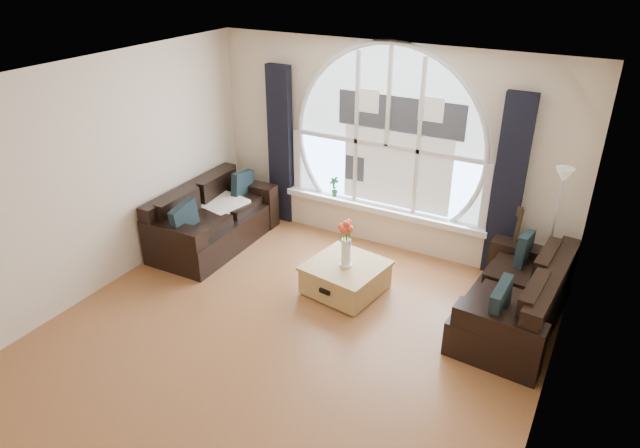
{
  "coord_description": "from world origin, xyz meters",
  "views": [
    {
      "loc": [
        2.63,
        -3.87,
        3.79
      ],
      "look_at": [
        0.0,
        0.9,
        1.05
      ],
      "focal_mm": 31.76,
      "sensor_mm": 36.0,
      "label": 1
    }
  ],
  "objects_px": {
    "sofa_right": "(514,294)",
    "vase_flowers": "(346,236)",
    "sofa_left": "(214,217)",
    "guitar": "(515,244)",
    "floor_lamp": "(552,234)",
    "potted_plant": "(334,187)",
    "coffee_chest": "(346,276)"
  },
  "relations": [
    {
      "from": "floor_lamp",
      "to": "guitar",
      "type": "bearing_deg",
      "value": 166.14
    },
    {
      "from": "vase_flowers",
      "to": "potted_plant",
      "type": "distance_m",
      "value": 1.63
    },
    {
      "from": "guitar",
      "to": "potted_plant",
      "type": "height_order",
      "value": "guitar"
    },
    {
      "from": "guitar",
      "to": "potted_plant",
      "type": "relative_size",
      "value": 3.76
    },
    {
      "from": "sofa_left",
      "to": "potted_plant",
      "type": "relative_size",
      "value": 6.53
    },
    {
      "from": "coffee_chest",
      "to": "vase_flowers",
      "type": "xyz_separation_m",
      "value": [
        0.01,
        -0.03,
        0.56
      ]
    },
    {
      "from": "coffee_chest",
      "to": "floor_lamp",
      "type": "distance_m",
      "value": 2.41
    },
    {
      "from": "sofa_right",
      "to": "vase_flowers",
      "type": "relative_size",
      "value": 2.51
    },
    {
      "from": "sofa_right",
      "to": "floor_lamp",
      "type": "relative_size",
      "value": 1.1
    },
    {
      "from": "sofa_left",
      "to": "guitar",
      "type": "xyz_separation_m",
      "value": [
        3.8,
        0.97,
        0.13
      ]
    },
    {
      "from": "coffee_chest",
      "to": "vase_flowers",
      "type": "relative_size",
      "value": 1.2
    },
    {
      "from": "potted_plant",
      "to": "coffee_chest",
      "type": "bearing_deg",
      "value": -57.37
    },
    {
      "from": "sofa_left",
      "to": "vase_flowers",
      "type": "xyz_separation_m",
      "value": [
        2.13,
        -0.24,
        0.36
      ]
    },
    {
      "from": "coffee_chest",
      "to": "guitar",
      "type": "distance_m",
      "value": 2.08
    },
    {
      "from": "sofa_right",
      "to": "guitar",
      "type": "xyz_separation_m",
      "value": [
        -0.2,
        0.91,
        0.13
      ]
    },
    {
      "from": "vase_flowers",
      "to": "guitar",
      "type": "xyz_separation_m",
      "value": [
        1.67,
        1.21,
        -0.23
      ]
    },
    {
      "from": "floor_lamp",
      "to": "potted_plant",
      "type": "xyz_separation_m",
      "value": [
        -2.93,
        0.26,
        -0.11
      ]
    },
    {
      "from": "sofa_right",
      "to": "potted_plant",
      "type": "relative_size",
      "value": 6.24
    },
    {
      "from": "coffee_chest",
      "to": "sofa_right",
      "type": "bearing_deg",
      "value": 16.82
    },
    {
      "from": "potted_plant",
      "to": "sofa_left",
      "type": "bearing_deg",
      "value": -137.85
    },
    {
      "from": "sofa_right",
      "to": "coffee_chest",
      "type": "relative_size",
      "value": 2.09
    },
    {
      "from": "sofa_right",
      "to": "guitar",
      "type": "relative_size",
      "value": 1.66
    },
    {
      "from": "floor_lamp",
      "to": "guitar",
      "type": "distance_m",
      "value": 0.48
    },
    {
      "from": "floor_lamp",
      "to": "potted_plant",
      "type": "distance_m",
      "value": 2.94
    },
    {
      "from": "sofa_right",
      "to": "guitar",
      "type": "height_order",
      "value": "guitar"
    },
    {
      "from": "sofa_left",
      "to": "potted_plant",
      "type": "height_order",
      "value": "potted_plant"
    },
    {
      "from": "sofa_left",
      "to": "sofa_right",
      "type": "distance_m",
      "value": 4.0
    },
    {
      "from": "sofa_left",
      "to": "guitar",
      "type": "relative_size",
      "value": 1.73
    },
    {
      "from": "sofa_right",
      "to": "potted_plant",
      "type": "distance_m",
      "value": 2.96
    },
    {
      "from": "sofa_left",
      "to": "sofa_right",
      "type": "height_order",
      "value": "sofa_left"
    },
    {
      "from": "floor_lamp",
      "to": "potted_plant",
      "type": "height_order",
      "value": "floor_lamp"
    },
    {
      "from": "coffee_chest",
      "to": "sofa_left",
      "type": "bearing_deg",
      "value": -176.81
    }
  ]
}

